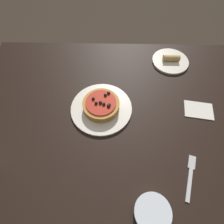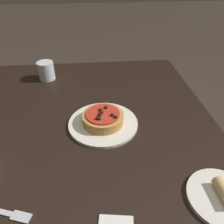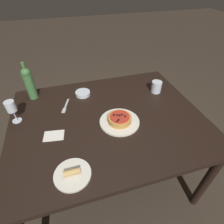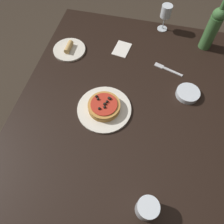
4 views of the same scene
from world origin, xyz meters
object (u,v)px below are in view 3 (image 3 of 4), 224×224
at_px(wine_glass, 11,107).
at_px(dinner_plate, 120,122).
at_px(dining_table, 108,124).
at_px(side_plate, 72,174).
at_px(wine_bottle, 29,83).
at_px(pizza, 120,119).
at_px(side_bowl, 83,93).
at_px(fork, 65,107).
at_px(water_cup, 156,87).

bearing_deg(wine_glass, dinner_plate, 162.40).
xyz_separation_m(dining_table, side_plate, (0.30, 0.39, 0.09)).
relative_size(dining_table, wine_bottle, 4.47).
bearing_deg(wine_bottle, side_plate, 105.72).
height_order(pizza, wine_bottle, wine_bottle).
bearing_deg(side_plate, dinner_plate, -139.15).
distance_m(dining_table, pizza, 0.15).
xyz_separation_m(pizza, side_plate, (0.36, 0.31, -0.02)).
bearing_deg(side_plate, pizza, -139.13).
relative_size(dinner_plate, wine_glass, 1.66).
relative_size(dining_table, pizza, 8.37).
bearing_deg(side_bowl, fork, 38.88).
bearing_deg(side_bowl, side_plate, 76.71).
relative_size(dining_table, dinner_plate, 4.91).
relative_size(pizza, fork, 0.96).
bearing_deg(dinner_plate, water_cup, -146.47).
xyz_separation_m(wine_bottle, water_cup, (-1.01, 0.21, -0.09)).
relative_size(side_bowl, fork, 0.73).
height_order(pizza, side_plate, pizza).
relative_size(pizza, wine_glass, 0.98).
bearing_deg(fork, water_cup, 108.02).
relative_size(dining_table, water_cup, 14.12).
distance_m(pizza, side_bowl, 0.45).
bearing_deg(dining_table, pizza, 128.59).
distance_m(wine_glass, side_plate, 0.63).
bearing_deg(wine_bottle, dining_table, 141.86).
height_order(wine_bottle, side_bowl, wine_bottle).
xyz_separation_m(pizza, fork, (0.35, -0.28, -0.03)).
xyz_separation_m(pizza, wine_glass, (0.69, -0.22, 0.09)).
distance_m(dining_table, fork, 0.36).
bearing_deg(water_cup, side_plate, 37.08).
height_order(fork, side_plate, side_plate).
bearing_deg(wine_bottle, water_cup, 168.23).
xyz_separation_m(dining_table, side_bowl, (0.13, -0.33, 0.09)).
height_order(dinner_plate, pizza, pizza).
height_order(dining_table, side_bowl, side_bowl).
height_order(wine_glass, fork, wine_glass).
bearing_deg(pizza, dining_table, -51.41).
height_order(water_cup, fork, water_cup).
distance_m(fork, side_plate, 0.60).
bearing_deg(side_bowl, dinner_plate, 114.94).
bearing_deg(water_cup, dining_table, 22.53).
distance_m(dining_table, side_plate, 0.50).
bearing_deg(dinner_plate, dining_table, -51.29).
bearing_deg(water_cup, fork, -0.27).
relative_size(wine_glass, water_cup, 1.73).
distance_m(dining_table, wine_glass, 0.67).
bearing_deg(pizza, wine_glass, -17.61).
relative_size(dining_table, fork, 8.04).
height_order(dinner_plate, water_cup, water_cup).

